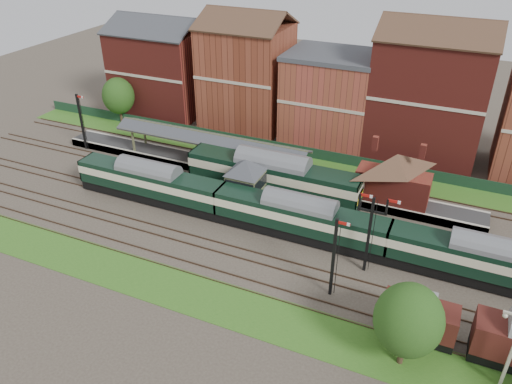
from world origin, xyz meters
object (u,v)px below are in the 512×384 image
at_px(dmu_train, 299,217).
at_px(platform_railcar, 273,176).
at_px(signal_box, 246,182).
at_px(goods_van_a, 419,318).
at_px(semaphore_bracket, 370,230).

height_order(dmu_train, platform_railcar, platform_railcar).
distance_m(signal_box, dmu_train, 8.20).
xyz_separation_m(platform_railcar, goods_van_a, (18.79, -15.50, -0.76)).
xyz_separation_m(semaphore_bracket, platform_railcar, (-13.13, 9.00, -1.88)).
bearing_deg(goods_van_a, semaphore_bracket, 131.08).
bearing_deg(dmu_train, platform_railcar, 130.66).
relative_size(signal_box, platform_railcar, 0.29).
height_order(signal_box, dmu_train, signal_box).
bearing_deg(signal_box, dmu_train, -23.45).
xyz_separation_m(dmu_train, platform_railcar, (-5.58, 6.50, 0.31)).
bearing_deg(signal_box, platform_railcar, 59.56).
distance_m(semaphore_bracket, goods_van_a, 9.02).
relative_size(dmu_train, goods_van_a, 9.45).
bearing_deg(platform_railcar, signal_box, -120.44).
relative_size(signal_box, dmu_train, 0.11).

